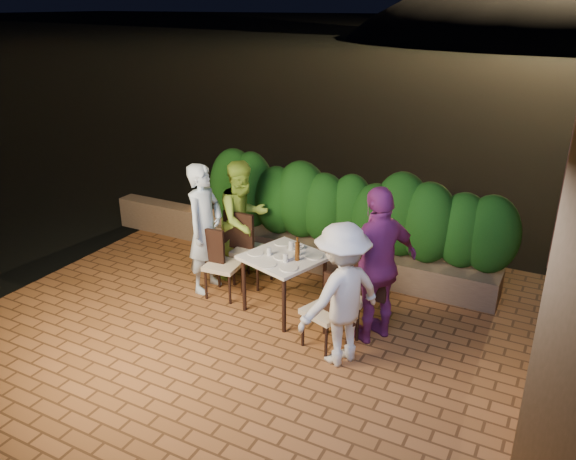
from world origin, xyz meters
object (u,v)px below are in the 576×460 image
Objects in this scene: chair_left_back at (252,249)px; diner_green at (243,220)px; dining_table at (284,283)px; chair_left_front at (223,264)px; chair_right_back at (350,292)px; parapet_lamp at (202,207)px; diner_blue at (205,228)px; diner_white at (341,295)px; diner_purple at (378,265)px; beer_bottle at (297,249)px; chair_right_front at (326,310)px; bowl at (297,247)px.

diner_green is at bearing 145.52° from chair_left_back.
dining_table is 0.88m from chair_left_front.
chair_left_front is 1.75m from chair_right_back.
chair_right_back reaches higher than parapet_lamp.
diner_blue reaches higher than parapet_lamp.
chair_right_back reaches higher than dining_table.
chair_left_front is 2.02m from diner_white.
chair_left_back is at bearing -73.77° from diner_purple.
diner_purple reaches higher than diner_blue.
diner_purple is (0.32, -0.01, 0.42)m from chair_right_back.
dining_table is 0.56m from beer_bottle.
beer_bottle is 0.30× the size of chair_right_back.
beer_bottle is 1.16m from chair_left_front.
diner_blue is (-1.39, 0.09, -0.03)m from beer_bottle.
diner_purple is at bearing -0.11° from beer_bottle.
diner_blue reaches higher than chair_right_front.
chair_right_front is at bearing -96.36° from diner_white.
dining_table is 5.28× the size of bowl.
diner_purple is at bearing -1.95° from dining_table.
bowl is 0.16× the size of chair_left_back.
dining_table is 1.27m from diner_white.
bowl is at bearing 12.53° from chair_left_front.
beer_bottle is 0.19× the size of diner_white.
bowl is 0.16× the size of chair_right_back.
bowl is at bearing -19.16° from chair_right_back.
chair_left_back reaches higher than chair_right_front.
diner_blue is at bearing -1.51° from chair_right_back.
diner_purple is (1.00, -0.00, 0.01)m from beer_bottle.
parapet_lamp is at bearing 128.46° from chair_left_front.
chair_left_back is at bearing -31.51° from parapet_lamp.
dining_table is 0.92m from chair_right_front.
beer_bottle reaches higher than bowl.
beer_bottle is 0.18× the size of diner_green.
diner_green is at bearing -21.84° from diner_blue.
diner_purple reaches higher than bowl.
diner_white is (0.82, -0.61, -0.11)m from beer_bottle.
beer_bottle is 1.14m from chair_left_back.
dining_table is 0.91× the size of chair_right_front.
chair_left_front is 0.76m from diner_green.
diner_purple is at bearing 179.38° from chair_right_back.
beer_bottle is at bearing -94.83° from diner_blue.
bowl is at bearing -14.16° from chair_left_back.
chair_left_front is 0.58× the size of diner_white.
beer_bottle is 1.00m from diner_purple.
dining_table is 6.08× the size of parapet_lamp.
chair_right_back is at bearing -2.16° from dining_table.
parapet_lamp is at bearing -23.74° from chair_right_back.
diner_green is at bearing -76.22° from diner_purple.
diner_purple is at bearing -114.11° from chair_right_front.
parapet_lamp is at bearing 81.38° from diner_green.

